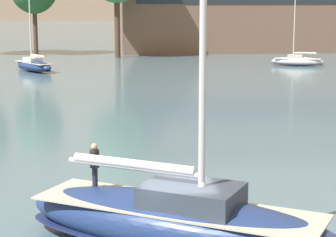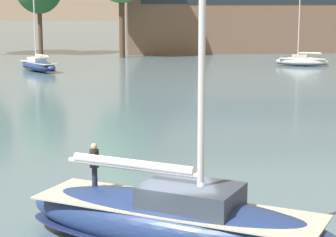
% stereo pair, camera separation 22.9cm
% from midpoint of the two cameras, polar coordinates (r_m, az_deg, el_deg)
% --- Properties ---
extents(sailboat_main, '(11.49, 8.55, 15.72)m').
position_cam_midpoint_polar(sailboat_main, '(22.30, 1.01, -8.79)').
color(sailboat_main, navy).
rests_on(sailboat_main, ground).
extents(sailboat_moored_mid_channel, '(5.70, 7.35, 10.16)m').
position_cam_midpoint_polar(sailboat_moored_mid_channel, '(75.55, -11.14, 4.59)').
color(sailboat_moored_mid_channel, navy).
rests_on(sailboat_moored_mid_channel, ground).
extents(sailboat_moored_far_slip, '(6.56, 3.59, 8.70)m').
position_cam_midpoint_polar(sailboat_moored_far_slip, '(81.30, 11.65, 4.93)').
color(sailboat_moored_far_slip, silver).
rests_on(sailboat_moored_far_slip, ground).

